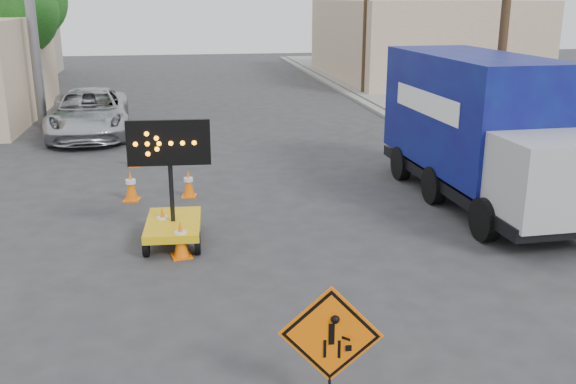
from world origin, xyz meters
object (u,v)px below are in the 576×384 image
object	(u,v)px
pickup_truck	(89,113)
box_truck	(478,137)
construction_sign	(330,346)
arrow_board	(173,216)

from	to	relation	value
pickup_truck	box_truck	xyz separation A→B (m)	(10.13, -9.57, 0.76)
construction_sign	box_truck	world-z (taller)	box_truck
construction_sign	arrow_board	bearing A→B (deg)	120.24
pickup_truck	box_truck	bearing A→B (deg)	-47.41
arrow_board	box_truck	xyz separation A→B (m)	(7.19, 1.63, 1.00)
pickup_truck	box_truck	distance (m)	13.96
construction_sign	box_truck	xyz separation A→B (m)	(5.36, 7.48, 0.72)
construction_sign	box_truck	distance (m)	9.23
construction_sign	pickup_truck	distance (m)	17.71
pickup_truck	box_truck	size ratio (longest dim) A/B	0.80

